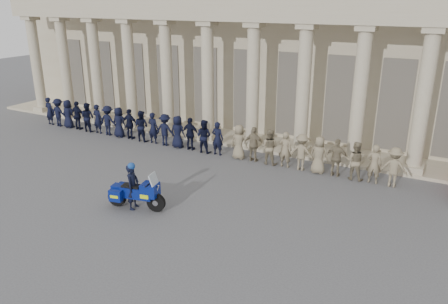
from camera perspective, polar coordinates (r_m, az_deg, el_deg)
ground at (r=15.75m, az=-4.39°, el=-8.42°), size 90.00×90.00×0.00m
building at (r=27.64m, az=12.38°, el=13.13°), size 40.00×12.50×9.00m
officer_rank at (r=22.31m, az=-4.77°, el=2.42°), size 20.84×0.64×1.69m
motorcycle at (r=16.33m, az=-11.38°, el=-5.23°), size 2.28×1.10×1.47m
rider at (r=16.28m, az=-11.84°, el=-4.35°), size 0.52×0.69×1.80m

